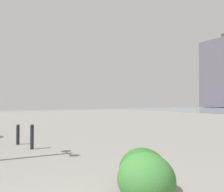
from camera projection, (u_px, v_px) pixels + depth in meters
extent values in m
cylinder|color=#232328|center=(32.00, 138.00, 7.73)|extent=(0.12, 0.12, 0.75)
sphere|color=#232328|center=(32.00, 126.00, 7.74)|extent=(0.13, 0.13, 0.13)
cylinder|color=#232328|center=(18.00, 136.00, 8.55)|extent=(0.12, 0.12, 0.66)
sphere|color=#232328|center=(18.00, 126.00, 8.56)|extent=(0.13, 0.13, 0.13)
ellipsoid|color=#387533|center=(146.00, 179.00, 3.54)|extent=(0.97, 0.87, 0.83)
ellipsoid|color=#2D6628|center=(143.00, 170.00, 4.08)|extent=(0.92, 0.83, 0.78)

